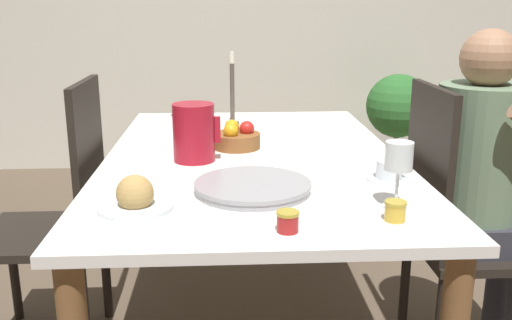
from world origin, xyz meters
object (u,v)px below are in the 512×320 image
Objects in this scene: red_pitcher at (194,132)px; fruit_bowl at (237,138)px; serving_tray at (253,187)px; chair_person_side at (457,226)px; jam_jar_red at (288,220)px; potted_plant at (398,113)px; jam_jar_amber at (395,210)px; teacup_near_person at (389,172)px; person_seated at (488,173)px; wine_glass_water at (399,159)px; bread_plate at (135,198)px; chair_opposite at (61,214)px; candlestick_tall at (232,97)px.

red_pitcher is 1.13× the size of fruit_bowl.
chair_person_side is at bearing 17.99° from serving_tray.
chair_person_side is 0.84m from fruit_bowl.
jam_jar_red is 2.94m from potted_plant.
jam_jar_amber is 0.85m from fruit_bowl.
fruit_bowl is at bearing 137.12° from teacup_near_person.
person_seated is 8.73× the size of teacup_near_person.
chair_person_side is at bearing 48.11° from wine_glass_water.
potted_plant is at bearing 56.84° from red_pitcher.
serving_tray is at bearing 21.42° from bread_plate.
person_seated is 0.85m from serving_tray.
teacup_near_person is at bearing -22.90° from red_pitcher.
red_pitcher reaches higher than serving_tray.
chair_opposite is at bearing -132.73° from potted_plant.
potted_plant is at bearing 57.67° from fruit_bowl.
wine_glass_water is 0.79m from fruit_bowl.
fruit_bowl is 0.55× the size of candlestick_tall.
chair_person_side is 5.03× the size of bread_plate.
bread_plate is (-0.32, -0.12, 0.02)m from serving_tray.
wine_glass_water reaches higher than potted_plant.
jam_jar_red reaches higher than serving_tray.
chair_person_side is 5.61× the size of wine_glass_water.
fruit_bowl is at bearing 121.64° from wine_glass_water.
candlestick_tall is at bearing 76.54° from red_pitcher.
bread_plate reaches higher than jam_jar_amber.
bread_plate is 0.62× the size of candlestick_tall.
jam_jar_red is at bearing -82.78° from fruit_bowl.
candlestick_tall reaches higher than jam_jar_amber.
teacup_near_person reaches higher than jam_jar_red.
chair_opposite is at bearing 148.33° from serving_tray.
jam_jar_red is at bearing -53.75° from person_seated.
teacup_near_person is (0.61, -0.26, -0.07)m from red_pitcher.
bread_plate reaches higher than teacup_near_person.
chair_opposite is 5.03× the size of bread_plate.
serving_tray is at bearing 102.99° from jam_jar_red.
serving_tray is 6.12× the size of jam_jar_red.
person_seated reaches higher than red_pitcher.
serving_tray is at bearing -86.17° from fruit_bowl.
jam_jar_red is at bearing -133.81° from chair_opposite.
jam_jar_amber is (-0.37, -0.48, 0.24)m from chair_person_side.
red_pitcher is at bearing 157.10° from teacup_near_person.
red_pitcher is (-0.90, 0.12, 0.32)m from chair_person_side.
wine_glass_water is (0.56, -0.50, 0.03)m from red_pitcher.
chair_opposite is (-1.40, 0.19, 0.00)m from chair_person_side.
bread_plate is at bearing -146.27° from chair_opposite.
wine_glass_water is 1.02× the size of fruit_bowl.
jam_jar_amber is (-0.08, -0.34, 0.00)m from teacup_near_person.
bread_plate is at bearing -105.56° from red_pitcher.
jam_jar_red is (0.25, -0.65, -0.07)m from red_pitcher.
candlestick_tall is (0.64, 0.52, 0.34)m from chair_opposite.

